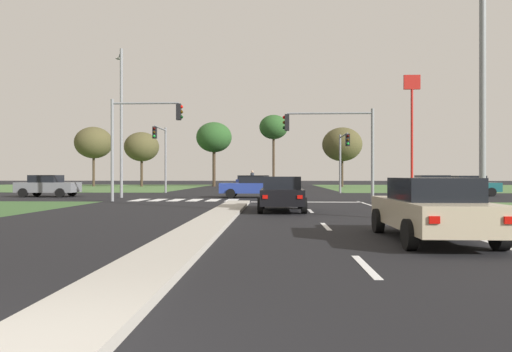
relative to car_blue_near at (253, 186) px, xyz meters
name	(u,v)px	position (x,y,z in m)	size (l,w,h in m)	color
ground_plane	(248,196)	(-0.45, 1.86, -0.78)	(200.00, 200.00, 0.00)	black
grass_verge_far_left	(61,187)	(-25.95, 26.36, -0.78)	(35.00, 35.00, 0.01)	#476B38
grass_verge_far_right	(465,188)	(25.05, 26.36, -0.78)	(35.00, 35.00, 0.01)	#476B38
median_island_near	(211,222)	(-0.45, -17.14, -0.71)	(1.20, 22.00, 0.14)	#ADA89E
median_island_far	(259,187)	(-0.45, 26.86, -0.71)	(1.20, 36.00, 0.14)	#ADA89E
lane_dash_near	(365,266)	(3.05, -23.73, -0.78)	(0.14, 2.00, 0.01)	silver
lane_dash_second	(326,226)	(3.05, -17.73, -0.78)	(0.14, 2.00, 0.01)	silver
lane_dash_third	(310,211)	(3.05, -11.73, -0.78)	(0.14, 2.00, 0.01)	silver
lane_dash_fourth	(302,203)	(3.05, -5.73, -0.78)	(0.14, 2.00, 0.01)	silver
edge_line_right	(423,222)	(6.40, -16.14, -0.78)	(0.14, 24.00, 0.01)	silver
stop_bar_near	(307,202)	(3.35, -5.14, -0.78)	(6.40, 0.50, 0.01)	silver
crosswalk_bar_near	(139,200)	(-6.85, -3.34, -0.78)	(0.70, 2.80, 0.01)	silver
crosswalk_bar_second	(158,200)	(-5.70, -3.34, -0.78)	(0.70, 2.80, 0.01)	silver
crosswalk_bar_third	(176,200)	(-4.55, -3.34, -0.78)	(0.70, 2.80, 0.01)	silver
crosswalk_bar_fourth	(195,200)	(-3.40, -3.34, -0.78)	(0.70, 2.80, 0.01)	silver
crosswalk_bar_fifth	(213,200)	(-2.25, -3.34, -0.78)	(0.70, 2.80, 0.01)	silver
crosswalk_bar_sixth	(232,200)	(-1.10, -3.34, -0.78)	(0.70, 2.80, 0.01)	silver
car_blue_near	(253,186)	(0.00, 0.00, 0.00)	(4.41, 2.02, 1.53)	navy
car_silver_second	(434,186)	(12.37, 0.42, 0.00)	(4.23, 2.04, 1.54)	#B7B7BC
car_beige_third	(431,208)	(5.18, -20.59, -0.03)	(2.02, 4.52, 1.47)	#BCAD8E
car_grey_fourth	(48,186)	(-14.68, 0.71, 0.01)	(4.14, 2.08, 1.55)	slate
car_teal_fifth	(467,185)	(15.85, 3.46, -0.01)	(4.47, 2.01, 1.51)	#19565B
car_black_sixth	(282,193)	(1.82, -11.77, -0.03)	(1.96, 4.30, 1.48)	black
car_navy_seventh	(244,181)	(-2.67, 30.60, 0.01)	(2.07, 4.40, 1.54)	#161E47
traffic_signal_near_right	(338,137)	(5.18, -4.74, 2.97)	(5.27, 0.32, 5.37)	gray
traffic_signal_near_left	(137,132)	(-6.58, -4.74, 3.32)	(4.30, 0.32, 6.02)	gray
traffic_signal_far_left	(162,147)	(-8.05, 7.07, 3.11)	(0.32, 3.99, 5.72)	gray
traffic_signal_far_right	(343,152)	(7.15, 6.77, 2.71)	(0.32, 4.46, 5.05)	gray
street_lamp_near	(475,49)	(7.90, -16.53, 4.76)	(2.33, 1.63, 9.91)	gray
street_lamp_second	(121,116)	(-9.06, -0.19, 4.87)	(1.14, 2.05, 10.22)	gray
pedestrian_at_median	(252,178)	(-0.62, 11.96, 0.49)	(0.34, 0.34, 1.86)	#4C4C4C
fastfood_pole_sign	(412,107)	(16.80, 20.54, 8.42)	(1.80, 0.40, 12.73)	red
treeline_near	(94,143)	(-23.98, 32.20, 5.35)	(5.21, 5.21, 8.36)	#423323
treeline_second	(142,147)	(-16.85, 31.20, 4.69)	(4.74, 4.74, 7.51)	#423323
treeline_third	(214,138)	(-6.91, 31.85, 6.00)	(4.90, 4.90, 8.90)	#423323
treeline_fourth	(274,128)	(1.34, 30.03, 7.15)	(3.82, 3.82, 9.62)	#423323
treeline_fifth	(342,144)	(10.41, 29.83, 4.85)	(5.26, 5.26, 7.88)	#423323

